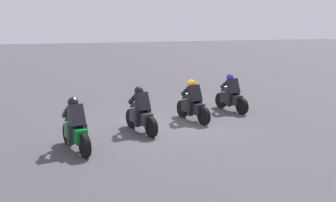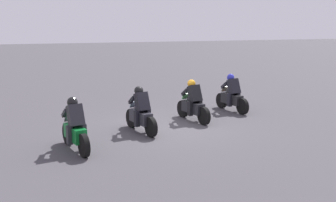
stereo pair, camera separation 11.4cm
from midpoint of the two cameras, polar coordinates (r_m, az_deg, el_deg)
The scene contains 5 objects.
ground_plane at distance 14.16m, azimuth 0.22°, elevation -3.64°, with size 120.00×120.00×0.00m, color #424045.
rider_lane_a at distance 16.77m, azimuth 9.05°, elevation 0.69°, with size 2.04×0.59×1.51m.
rider_lane_b at distance 14.96m, azimuth 3.72°, elevation -0.43°, with size 2.04×0.61×1.51m.
rider_lane_c at distance 13.43m, azimuth -3.54°, elevation -1.73°, with size 2.03×0.62×1.51m.
rider_lane_d at distance 11.77m, azimuth -12.49°, elevation -3.78°, with size 2.03×0.62×1.51m.
Camera 2 is at (-12.87, 4.71, 3.54)m, focal length 43.99 mm.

